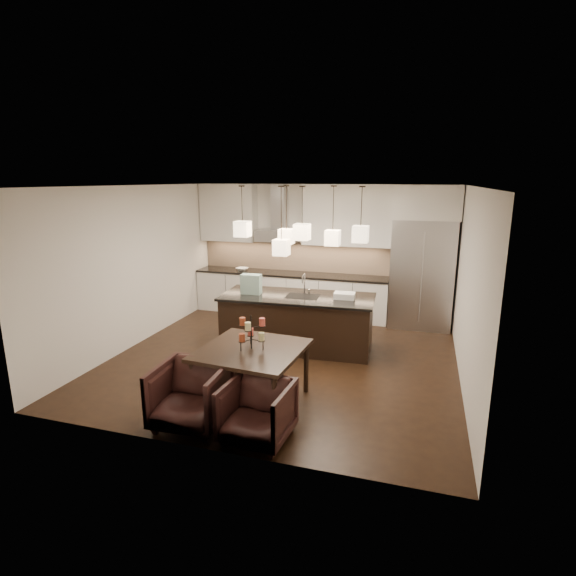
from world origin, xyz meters
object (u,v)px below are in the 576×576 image
(island_body, at_px, (297,323))
(armchair_left, at_px, (191,395))
(refrigerator, at_px, (422,274))
(armchair_right, at_px, (257,412))
(dining_table, at_px, (252,376))

(island_body, xyz_separation_m, armchair_left, (-0.52, -2.87, -0.06))
(refrigerator, xyz_separation_m, armchair_right, (-1.67, -4.78, -0.73))
(island_body, height_order, dining_table, island_body)
(armchair_left, bearing_deg, dining_table, 52.74)
(dining_table, bearing_deg, refrigerator, 67.22)
(dining_table, bearing_deg, island_body, 94.04)
(dining_table, height_order, armchair_left, armchair_left)
(refrigerator, height_order, armchair_left, refrigerator)
(refrigerator, xyz_separation_m, dining_table, (-2.05, -3.98, -0.69))
(island_body, bearing_deg, dining_table, -93.53)
(refrigerator, bearing_deg, dining_table, -117.22)
(island_body, relative_size, armchair_left, 3.02)
(island_body, bearing_deg, refrigerator, 39.03)
(dining_table, bearing_deg, armchair_right, -60.57)
(refrigerator, distance_m, armchair_right, 5.11)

